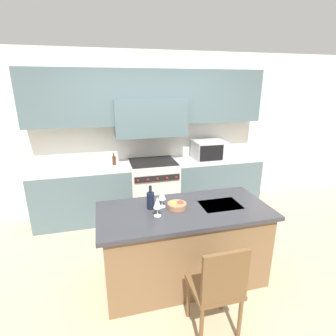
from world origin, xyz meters
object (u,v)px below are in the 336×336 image
object	(u,v)px
wine_glass_far	(162,195)
wine_bottle	(151,200)
microwave	(209,150)
oil_bottle_on_counter	(114,160)
range_stove	(153,188)
island_chair	(218,286)
wine_glass_near	(157,203)
fruit_bowl	(177,205)

from	to	relation	value
wine_glass_far	wine_bottle	bearing A→B (deg)	-176.68
microwave	oil_bottle_on_counter	distance (m)	1.64
range_stove	microwave	xyz separation A→B (m)	(1.01, 0.02, 0.60)
microwave	island_chair	world-z (taller)	microwave
microwave	wine_glass_far	distance (m)	2.00
wine_bottle	oil_bottle_on_counter	xyz separation A→B (m)	(-0.29, 1.65, 0.00)
wine_bottle	wine_glass_far	xyz separation A→B (m)	(0.13, 0.01, 0.05)
range_stove	oil_bottle_on_counter	bearing A→B (deg)	173.36
island_chair	oil_bottle_on_counter	world-z (taller)	oil_bottle_on_counter
wine_bottle	wine_glass_near	xyz separation A→B (m)	(0.03, -0.18, 0.05)
wine_glass_far	oil_bottle_on_counter	distance (m)	1.69
wine_bottle	wine_glass_near	distance (m)	0.19
microwave	oil_bottle_on_counter	world-z (taller)	microwave
microwave	fruit_bowl	world-z (taller)	microwave
range_stove	wine_bottle	world-z (taller)	wine_bottle
wine_bottle	wine_glass_near	size ratio (longest dim) A/B	1.23
microwave	wine_bottle	xyz separation A→B (m)	(-1.35, -1.59, -0.09)
range_stove	wine_glass_far	world-z (taller)	wine_glass_far
range_stove	fruit_bowl	size ratio (longest dim) A/B	4.56
microwave	wine_glass_near	size ratio (longest dim) A/B	2.53
range_stove	oil_bottle_on_counter	xyz separation A→B (m)	(-0.63, 0.07, 0.52)
wine_bottle	fruit_bowl	xyz separation A→B (m)	(0.28, -0.06, -0.07)
range_stove	microwave	world-z (taller)	microwave
fruit_bowl	oil_bottle_on_counter	world-z (taller)	oil_bottle_on_counter
fruit_bowl	oil_bottle_on_counter	bearing A→B (deg)	108.23
island_chair	wine_bottle	xyz separation A→B (m)	(-0.41, 0.89, 0.45)
range_stove	oil_bottle_on_counter	distance (m)	0.82
range_stove	wine_glass_near	distance (m)	1.87
microwave	island_chair	size ratio (longest dim) A/B	0.57
wine_glass_far	fruit_bowl	size ratio (longest dim) A/B	1.03
microwave	wine_glass_near	bearing A→B (deg)	-126.58
wine_glass_near	wine_glass_far	distance (m)	0.21
island_chair	fruit_bowl	world-z (taller)	fruit_bowl
range_stove	island_chair	world-z (taller)	range_stove
oil_bottle_on_counter	wine_glass_far	bearing A→B (deg)	-75.82
fruit_bowl	oil_bottle_on_counter	xyz separation A→B (m)	(-0.56, 1.71, 0.07)
range_stove	oil_bottle_on_counter	world-z (taller)	oil_bottle_on_counter
range_stove	wine_bottle	distance (m)	1.69
range_stove	microwave	size ratio (longest dim) A/B	1.76
range_stove	fruit_bowl	distance (m)	1.70
microwave	fruit_bowl	xyz separation A→B (m)	(-1.08, -1.65, -0.16)
oil_bottle_on_counter	wine_glass_near	bearing A→B (deg)	-80.08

